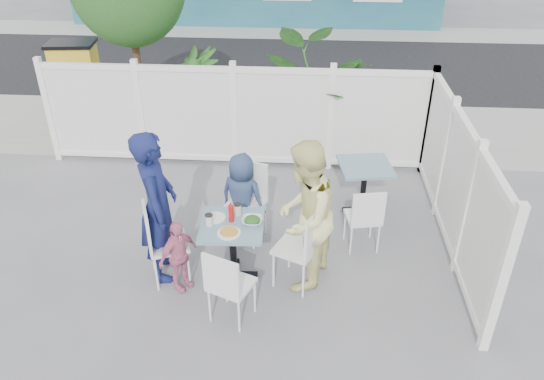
# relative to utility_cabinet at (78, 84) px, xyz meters

# --- Properties ---
(ground) EXTENTS (80.00, 80.00, 0.00)m
(ground) POSITION_rel_utility_cabinet_xyz_m (2.99, -4.00, -0.70)
(ground) COLOR slate
(near_sidewalk) EXTENTS (24.00, 2.60, 0.01)m
(near_sidewalk) POSITION_rel_utility_cabinet_xyz_m (2.99, -0.20, -0.70)
(near_sidewalk) COLOR gray
(near_sidewalk) RESTS_ON ground
(street) EXTENTS (24.00, 5.00, 0.01)m
(street) POSITION_rel_utility_cabinet_xyz_m (2.99, 3.50, -0.70)
(street) COLOR black
(street) RESTS_ON ground
(far_sidewalk) EXTENTS (24.00, 1.60, 0.01)m
(far_sidewalk) POSITION_rel_utility_cabinet_xyz_m (2.99, 6.60, -0.70)
(far_sidewalk) COLOR gray
(far_sidewalk) RESTS_ON ground
(fence_back) EXTENTS (5.86, 0.08, 1.60)m
(fence_back) POSITION_rel_utility_cabinet_xyz_m (3.09, -1.60, 0.08)
(fence_back) COLOR white
(fence_back) RESTS_ON ground
(fence_right) EXTENTS (0.08, 3.66, 1.60)m
(fence_right) POSITION_rel_utility_cabinet_xyz_m (5.99, -3.40, 0.08)
(fence_right) COLOR white
(fence_right) RESTS_ON ground
(utility_cabinet) EXTENTS (0.81, 0.62, 1.40)m
(utility_cabinet) POSITION_rel_utility_cabinet_xyz_m (0.00, 0.00, 0.00)
(utility_cabinet) COLOR gold
(utility_cabinet) RESTS_ON ground
(potted_shrub_a) EXTENTS (1.29, 1.29, 1.64)m
(potted_shrub_a) POSITION_rel_utility_cabinet_xyz_m (2.37, -0.90, 0.12)
(potted_shrub_a) COLOR #1D4719
(potted_shrub_a) RESTS_ON ground
(potted_shrub_b) EXTENTS (1.83, 1.63, 1.87)m
(potted_shrub_b) POSITION_rel_utility_cabinet_xyz_m (4.32, -1.00, 0.24)
(potted_shrub_b) COLOR #1D4719
(potted_shrub_b) RESTS_ON ground
(main_table) EXTENTS (0.71, 0.71, 0.73)m
(main_table) POSITION_rel_utility_cabinet_xyz_m (3.42, -4.30, -0.14)
(main_table) COLOR slate
(main_table) RESTS_ON ground
(spare_table) EXTENTS (0.76, 0.76, 0.71)m
(spare_table) POSITION_rel_utility_cabinet_xyz_m (4.99, -2.80, -0.15)
(spare_table) COLOR slate
(spare_table) RESTS_ON ground
(chair_left) EXTENTS (0.56, 0.56, 0.97)m
(chair_left) POSITION_rel_utility_cabinet_xyz_m (2.62, -4.40, -0.14)
(chair_left) COLOR white
(chair_left) RESTS_ON ground
(chair_right) EXTENTS (0.58, 0.59, 0.99)m
(chair_right) POSITION_rel_utility_cabinet_xyz_m (4.21, -4.38, -0.12)
(chair_right) COLOR white
(chair_right) RESTS_ON ground
(chair_back) EXTENTS (0.56, 0.55, 0.99)m
(chair_back) POSITION_rel_utility_cabinet_xyz_m (3.49, -3.45, -0.13)
(chair_back) COLOR white
(chair_back) RESTS_ON ground
(chair_near) EXTENTS (0.53, 0.52, 0.89)m
(chair_near) POSITION_rel_utility_cabinet_xyz_m (3.46, -5.02, -0.18)
(chair_near) COLOR white
(chair_near) RESTS_ON ground
(chair_spare) EXTENTS (0.46, 0.45, 0.87)m
(chair_spare) POSITION_rel_utility_cabinet_xyz_m (4.92, -3.69, -0.19)
(chair_spare) COLOR white
(chair_spare) RESTS_ON ground
(man) EXTENTS (0.55, 0.72, 1.79)m
(man) POSITION_rel_utility_cabinet_xyz_m (2.60, -4.27, 0.19)
(man) COLOR #131A4B
(man) RESTS_ON ground
(woman) EXTENTS (0.87, 1.00, 1.73)m
(woman) POSITION_rel_utility_cabinet_xyz_m (4.19, -4.31, 0.17)
(woman) COLOR #EFE649
(woman) RESTS_ON ground
(boy) EXTENTS (0.66, 0.54, 1.16)m
(boy) POSITION_rel_utility_cabinet_xyz_m (3.43, -3.51, -0.12)
(boy) COLOR navy
(boy) RESTS_ON ground
(toddler) EXTENTS (0.48, 0.54, 0.87)m
(toddler) POSITION_rel_utility_cabinet_xyz_m (2.85, -4.53, -0.26)
(toddler) COLOR pink
(toddler) RESTS_ON ground
(plate_main) EXTENTS (0.25, 0.25, 0.02)m
(plate_main) POSITION_rel_utility_cabinet_xyz_m (3.41, -4.48, 0.04)
(plate_main) COLOR white
(plate_main) RESTS_ON main_table
(plate_side) EXTENTS (0.23, 0.23, 0.02)m
(plate_side) POSITION_rel_utility_cabinet_xyz_m (3.22, -4.21, 0.04)
(plate_side) COLOR white
(plate_side) RESTS_ON main_table
(salad_bowl) EXTENTS (0.23, 0.23, 0.06)m
(salad_bowl) POSITION_rel_utility_cabinet_xyz_m (3.64, -4.27, 0.06)
(salad_bowl) COLOR white
(salad_bowl) RESTS_ON main_table
(coffee_cup_a) EXTENTS (0.08, 0.08, 0.12)m
(coffee_cup_a) POSITION_rel_utility_cabinet_xyz_m (3.18, -4.34, 0.09)
(coffee_cup_a) COLOR beige
(coffee_cup_a) RESTS_ON main_table
(coffee_cup_b) EXTENTS (0.08, 0.08, 0.12)m
(coffee_cup_b) POSITION_rel_utility_cabinet_xyz_m (3.46, -4.10, 0.09)
(coffee_cup_b) COLOR beige
(coffee_cup_b) RESTS_ON main_table
(ketchup_bottle) EXTENTS (0.06, 0.06, 0.20)m
(ketchup_bottle) POSITION_rel_utility_cabinet_xyz_m (3.40, -4.24, 0.13)
(ketchup_bottle) COLOR red
(ketchup_bottle) RESTS_ON main_table
(salt_shaker) EXTENTS (0.03, 0.03, 0.06)m
(salt_shaker) POSITION_rel_utility_cabinet_xyz_m (3.36, -4.07, 0.06)
(salt_shaker) COLOR white
(salt_shaker) RESTS_ON main_table
(pepper_shaker) EXTENTS (0.03, 0.03, 0.07)m
(pepper_shaker) POSITION_rel_utility_cabinet_xyz_m (3.37, -4.05, 0.06)
(pepper_shaker) COLOR black
(pepper_shaker) RESTS_ON main_table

